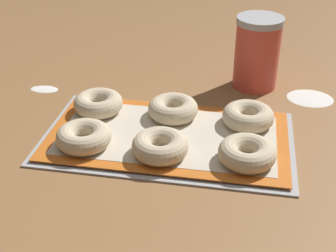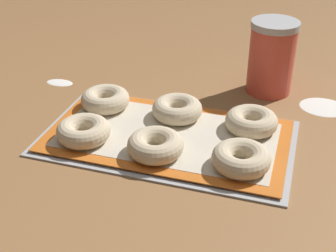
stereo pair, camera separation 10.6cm
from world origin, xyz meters
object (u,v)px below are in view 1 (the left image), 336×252
(bagel_front_left, at_px, (84,137))
(bagel_back_left, at_px, (98,103))
(bagel_front_right, at_px, (247,153))
(bagel_back_right, at_px, (248,116))
(bagel_front_center, at_px, (160,146))
(flour_canister, at_px, (257,52))
(baking_tray, at_px, (168,137))
(bagel_back_center, at_px, (173,109))

(bagel_front_left, height_order, bagel_back_left, same)
(bagel_front_right, bearing_deg, bagel_back_right, 90.90)
(bagel_front_center, xyz_separation_m, bagel_back_left, (-0.17, 0.15, 0.00))
(bagel_front_left, xyz_separation_m, flour_canister, (0.34, 0.36, 0.06))
(bagel_front_left, relative_size, bagel_front_center, 1.00)
(bagel_front_center, xyz_separation_m, bagel_front_right, (0.17, 0.01, 0.00))
(bagel_back_left, bearing_deg, flour_canister, 32.17)
(baking_tray, bearing_deg, bagel_back_center, 91.59)
(baking_tray, height_order, bagel_back_left, bagel_back_left)
(bagel_back_center, distance_m, bagel_back_right, 0.17)
(bagel_front_left, xyz_separation_m, bagel_back_left, (-0.01, 0.14, 0.00))
(bagel_back_left, xyz_separation_m, flour_canister, (0.35, 0.22, 0.06))
(bagel_back_center, distance_m, flour_canister, 0.28)
(bagel_back_right, bearing_deg, bagel_back_center, 178.42)
(flour_canister, bearing_deg, bagel_front_right, -91.28)
(bagel_front_right, xyz_separation_m, bagel_back_center, (-0.17, 0.15, 0.00))
(baking_tray, height_order, flour_canister, flour_canister)
(flour_canister, bearing_deg, bagel_back_left, -147.83)
(bagel_front_left, bearing_deg, bagel_back_right, 23.62)
(baking_tray, height_order, bagel_front_left, bagel_front_left)
(bagel_back_left, xyz_separation_m, bagel_back_center, (0.17, 0.01, 0.00))
(baking_tray, relative_size, bagel_back_left, 4.68)
(bagel_back_left, bearing_deg, baking_tray, -22.16)
(baking_tray, bearing_deg, flour_canister, 58.98)
(bagel_front_left, bearing_deg, flour_canister, 47.12)
(bagel_front_right, height_order, flour_canister, flour_canister)
(bagel_front_left, bearing_deg, bagel_back_left, 95.50)
(bagel_front_right, distance_m, flour_canister, 0.37)
(bagel_back_right, bearing_deg, baking_tray, -156.48)
(bagel_back_center, xyz_separation_m, bagel_back_right, (0.17, -0.00, 0.00))
(baking_tray, bearing_deg, bagel_front_right, -23.15)
(bagel_front_center, distance_m, bagel_front_right, 0.17)
(bagel_front_center, relative_size, bagel_back_left, 1.00)
(bagel_back_right, bearing_deg, bagel_front_right, -89.10)
(baking_tray, xyz_separation_m, bagel_front_right, (0.17, -0.07, 0.03))
(flour_canister, bearing_deg, bagel_back_right, -92.70)
(bagel_front_center, bearing_deg, bagel_back_right, 41.65)
(bagel_back_left, relative_size, bagel_back_right, 1.00)
(bagel_front_left, bearing_deg, bagel_front_right, -0.12)
(bagel_front_left, bearing_deg, baking_tray, 23.72)
(bagel_front_right, bearing_deg, baking_tray, 156.85)
(bagel_front_center, relative_size, bagel_back_center, 1.00)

